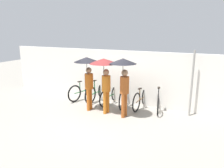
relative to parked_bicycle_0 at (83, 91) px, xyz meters
The scene contains 12 objects.
ground_plane 2.49m from the parked_bicycle_0, 46.63° to the right, with size 30.00×30.00×0.00m, color gray.
back_wall 1.87m from the parked_bicycle_0, 11.75° to the left, with size 11.38×0.12×2.22m.
parked_bicycle_0 is the anchor object (origin of this frame).
parked_bicycle_1 0.68m from the parked_bicycle_0, ahead, with size 0.44×1.74×0.97m.
parked_bicycle_2 1.35m from the parked_bicycle_0, ahead, with size 0.44×1.63×1.03m.
parked_bicycle_3 2.03m from the parked_bicycle_0, ahead, with size 0.44×1.72×1.07m.
parked_bicycle_4 2.71m from the parked_bicycle_0, ahead, with size 0.44×1.72×1.03m.
parked_bicycle_5 3.38m from the parked_bicycle_0, ahead, with size 0.54×1.57×1.05m.
pedestrian_leading 1.91m from the parked_bicycle_0, 49.17° to the right, with size 0.93×0.93×2.08m.
pedestrian_center 2.40m from the parked_bicycle_0, 34.19° to the right, with size 1.04×1.04×2.07m.
pedestrian_trailing 2.98m from the parked_bicycle_0, 25.98° to the right, with size 0.91×0.91×2.12m.
awning_pole 4.62m from the parked_bicycle_0, ahead, with size 0.07×0.07×2.38m.
Camera 1 is at (3.52, -6.12, 3.05)m, focal length 35.00 mm.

